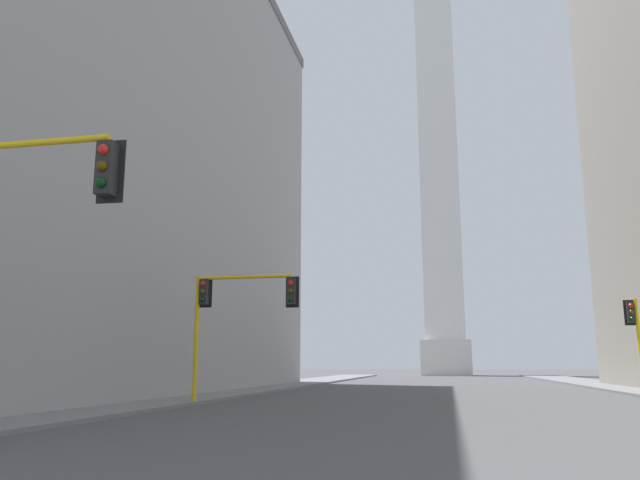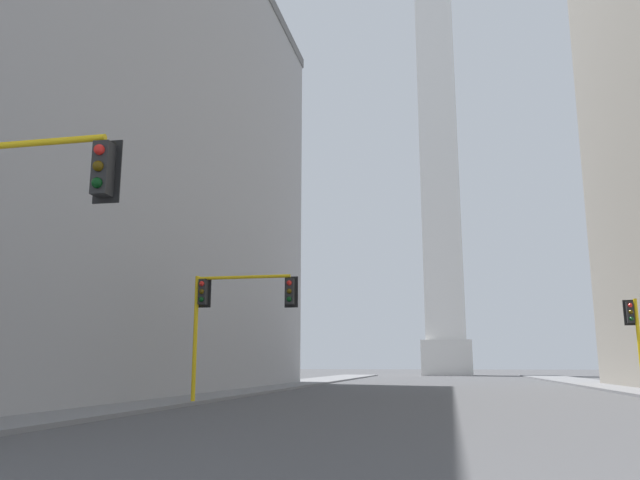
# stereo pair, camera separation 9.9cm
# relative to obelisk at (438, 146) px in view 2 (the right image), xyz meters

# --- Properties ---
(sidewalk_left) EXTENTS (5.00, 112.37, 0.15)m
(sidewalk_left) POSITION_rel_obelisk_xyz_m (-12.41, -59.93, -35.69)
(sidewalk_left) COLOR slate
(sidewalk_left) RESTS_ON ground_plane
(building_left) EXTENTS (20.15, 47.00, 31.05)m
(building_left) POSITION_rel_obelisk_xyz_m (-22.52, -64.48, -20.23)
(building_left) COLOR #9E9EA0
(building_left) RESTS_ON ground_plane
(obelisk) EXTENTS (7.28, 7.28, 74.12)m
(obelisk) POSITION_rel_obelisk_xyz_m (0.00, 0.00, 0.00)
(obelisk) COLOR silver
(obelisk) RESTS_ON ground_plane
(traffic_light_mid_left) EXTENTS (4.68, 0.50, 5.46)m
(traffic_light_mid_left) POSITION_rel_obelisk_xyz_m (-8.64, -70.65, -31.62)
(traffic_light_mid_left) COLOR yellow
(traffic_light_mid_left) RESTS_ON ground_plane
(traffic_light_mid_right) EXTENTS (0.76, 0.52, 5.01)m
(traffic_light_mid_right) POSITION_rel_obelisk_xyz_m (9.89, -61.16, -32.46)
(traffic_light_mid_right) COLOR yellow
(traffic_light_mid_right) RESTS_ON ground_plane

